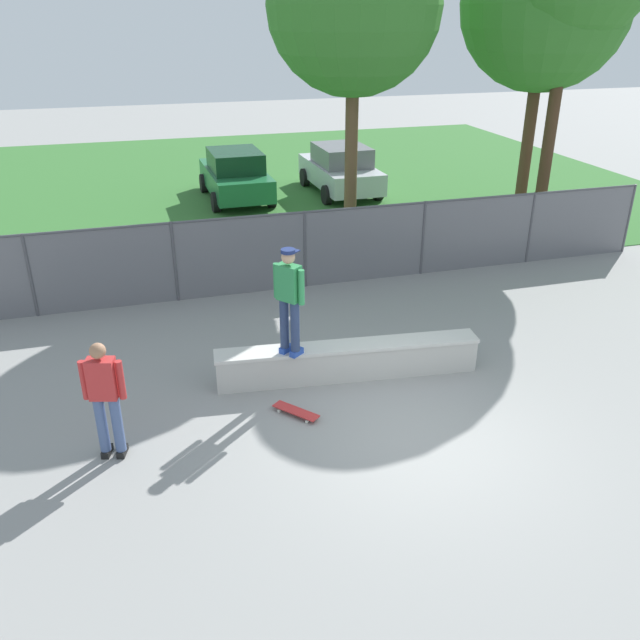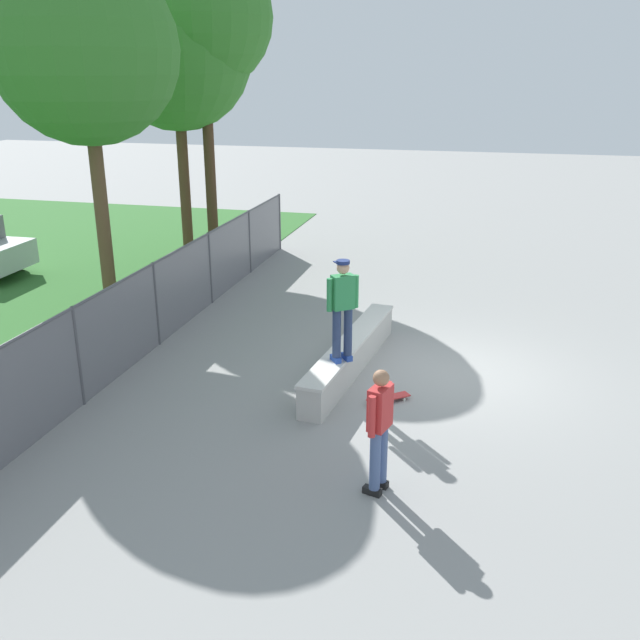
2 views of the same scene
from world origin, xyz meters
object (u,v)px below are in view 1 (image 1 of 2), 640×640
at_px(tree_near_left, 354,6).
at_px(tree_near_right, 546,5).
at_px(bystander, 105,396).
at_px(concrete_ledge, 348,361).
at_px(car_green, 235,175).
at_px(car_silver, 340,169).
at_px(skateboarder, 289,297).
at_px(skateboard, 296,411).

relative_size(tree_near_left, tree_near_right, 0.98).
bearing_deg(bystander, concrete_ledge, 16.83).
bearing_deg(bystander, tree_near_left, 51.06).
bearing_deg(tree_near_right, concrete_ledge, -137.94).
distance_m(tree_near_left, car_green, 8.03).
xyz_separation_m(tree_near_right, car_silver, (-3.65, 5.44, -5.09)).
bearing_deg(concrete_ledge, skateboarder, -177.29).
relative_size(skateboard, bystander, 0.41).
height_order(skateboarder, car_green, skateboarder).
bearing_deg(car_green, tree_near_right, -37.50).
xyz_separation_m(concrete_ledge, car_green, (0.13, 12.26, 0.52)).
relative_size(concrete_ledge, car_silver, 1.09).
distance_m(skateboarder, skateboard, 1.82).
height_order(skateboarder, tree_near_left, tree_near_left).
distance_m(car_green, bystander, 14.05).
relative_size(concrete_ledge, car_green, 1.09).
xyz_separation_m(concrete_ledge, tree_near_left, (2.16, 6.36, 5.58)).
height_order(car_green, bystander, bystander).
height_order(skateboard, car_green, car_green).
bearing_deg(concrete_ledge, car_silver, 72.81).
height_order(concrete_ledge, tree_near_right, tree_near_right).
relative_size(skateboarder, skateboard, 2.47).
xyz_separation_m(skateboarder, car_green, (1.16, 12.30, -0.83)).
bearing_deg(car_silver, concrete_ledge, -107.19).
distance_m(tree_near_right, car_green, 10.49).
bearing_deg(skateboarder, skateboard, -98.90).
xyz_separation_m(concrete_ledge, skateboard, (-1.17, -0.92, -0.25)).
bearing_deg(bystander, car_silver, 59.96).
height_order(tree_near_left, car_silver, tree_near_left).
bearing_deg(tree_near_left, car_green, 109.01).
bearing_deg(car_green, bystander, -106.86).
distance_m(car_green, car_silver, 3.63).
xyz_separation_m(skateboarder, car_silver, (4.79, 12.17, -0.83)).
relative_size(concrete_ledge, tree_near_right, 0.57).
xyz_separation_m(tree_near_left, car_green, (-2.03, 5.89, -5.06)).
relative_size(skateboarder, bystander, 1.01).
bearing_deg(tree_near_right, car_green, 142.50).
relative_size(skateboarder, car_green, 0.43).
distance_m(skateboard, tree_near_left, 9.90).
height_order(skateboarder, car_silver, skateboarder).
bearing_deg(car_silver, bystander, -120.04).
height_order(skateboard, bystander, bystander).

